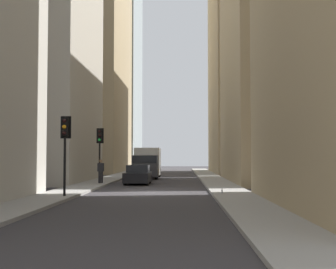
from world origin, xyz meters
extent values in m
plane|color=#302D30|center=(0.00, 0.00, 0.00)|extent=(135.00, 135.00, 0.00)
cube|color=gray|center=(0.00, 4.50, 0.07)|extent=(90.00, 2.20, 0.14)
cube|color=gray|center=(0.00, -4.50, 0.07)|extent=(90.00, 2.20, 0.14)
cube|color=#9E8966|center=(29.24, -10.60, 12.18)|extent=(17.78, 10.00, 24.36)
cube|color=#9E8966|center=(10.13, -10.60, 10.92)|extent=(15.39, 10.00, 21.84)
cube|color=#A8A091|center=(9.49, 10.60, 12.55)|extent=(12.61, 10.00, 25.11)
cube|color=#9E8966|center=(31.70, 10.60, 16.92)|extent=(17.90, 10.00, 33.84)
cube|color=silver|center=(17.02, 1.40, 1.54)|extent=(4.60, 2.25, 2.60)
cube|color=#38383D|center=(13.82, 1.40, 1.19)|extent=(1.90, 2.25, 1.90)
cube|color=black|center=(13.82, 1.40, 1.79)|extent=(1.92, 2.09, 0.64)
cylinder|color=black|center=(13.82, 0.41, 0.44)|extent=(0.88, 0.28, 0.88)
cylinder|color=black|center=(13.82, 2.38, 0.44)|extent=(0.88, 0.28, 0.88)
cylinder|color=black|center=(18.42, 0.41, 0.44)|extent=(0.88, 0.28, 0.88)
cylinder|color=black|center=(18.42, 2.38, 0.44)|extent=(0.88, 0.28, 0.88)
cube|color=black|center=(6.95, 1.40, 0.53)|extent=(4.30, 1.78, 0.70)
cube|color=black|center=(7.15, 1.40, 1.15)|extent=(2.10, 1.58, 0.54)
cylinder|color=black|center=(5.60, 0.62, 0.32)|extent=(0.64, 0.22, 0.64)
cylinder|color=black|center=(5.60, 2.18, 0.32)|extent=(0.64, 0.22, 0.64)
cylinder|color=black|center=(8.30, 0.62, 0.32)|extent=(0.64, 0.22, 0.64)
cylinder|color=black|center=(8.30, 2.18, 0.32)|extent=(0.64, 0.22, 0.64)
cylinder|color=black|center=(-4.72, 3.86, 1.59)|extent=(0.12, 0.12, 2.89)
cube|color=black|center=(-4.72, 3.86, 3.48)|extent=(0.28, 0.32, 0.90)
cube|color=black|center=(-4.57, 3.86, 3.48)|extent=(0.03, 0.52, 1.10)
sphere|color=black|center=(-4.88, 3.86, 3.78)|extent=(0.20, 0.20, 0.20)
sphere|color=orange|center=(-4.88, 3.86, 3.48)|extent=(0.20, 0.20, 0.20)
sphere|color=black|center=(-4.88, 3.86, 3.18)|extent=(0.20, 0.20, 0.20)
cylinder|color=black|center=(6.24, 4.13, 1.62)|extent=(0.12, 0.12, 2.97)
cube|color=black|center=(6.24, 4.13, 3.56)|extent=(0.28, 0.32, 0.90)
cube|color=black|center=(6.39, 4.13, 3.56)|extent=(0.03, 0.52, 1.10)
sphere|color=black|center=(6.08, 4.13, 3.86)|extent=(0.20, 0.20, 0.20)
sphere|color=black|center=(6.08, 4.13, 3.56)|extent=(0.20, 0.20, 0.20)
sphere|color=green|center=(6.08, 4.13, 3.26)|extent=(0.20, 0.20, 0.20)
cylinder|color=black|center=(5.94, 3.91, 0.56)|extent=(0.16, 0.16, 0.83)
cylinder|color=black|center=(5.94, 4.08, 0.56)|extent=(0.16, 0.16, 0.83)
cube|color=#232328|center=(5.94, 3.99, 1.27)|extent=(0.26, 0.44, 0.59)
sphere|color=#936B4C|center=(5.94, 3.99, 1.72)|extent=(0.22, 0.22, 0.22)
cylinder|color=#999EA3|center=(-3.00, -3.91, 0.24)|extent=(0.07, 0.07, 0.20)
cylinder|color=#999EA3|center=(-3.00, -3.91, 0.38)|extent=(0.03, 0.03, 0.07)
camera|label=1|loc=(-26.85, -1.83, 2.06)|focal=49.00mm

